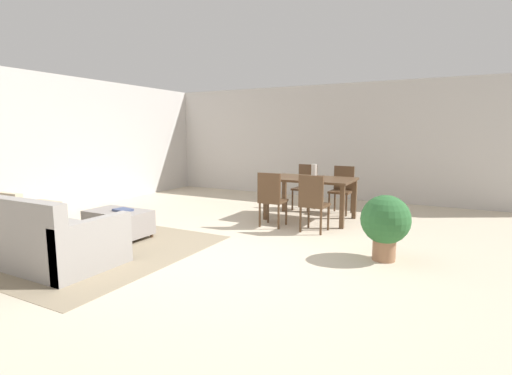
# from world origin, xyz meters

# --- Properties ---
(ground_plane) EXTENTS (10.80, 10.80, 0.00)m
(ground_plane) POSITION_xyz_m (0.00, 0.00, 0.00)
(ground_plane) COLOR beige
(wall_back) EXTENTS (9.00, 0.12, 2.70)m
(wall_back) POSITION_xyz_m (0.00, 5.00, 1.35)
(wall_back) COLOR beige
(wall_back) RESTS_ON ground_plane
(wall_left) EXTENTS (0.12, 11.00, 2.70)m
(wall_left) POSITION_xyz_m (-4.50, 0.50, 1.35)
(wall_left) COLOR beige
(wall_left) RESTS_ON ground_plane
(area_rug) EXTENTS (3.00, 2.80, 0.01)m
(area_rug) POSITION_xyz_m (-1.90, -0.58, 0.00)
(area_rug) COLOR gray
(area_rug) RESTS_ON ground_plane
(couch) EXTENTS (2.05, 1.00, 0.86)m
(couch) POSITION_xyz_m (-1.93, -1.23, 0.29)
(couch) COLOR gray
(couch) RESTS_ON ground_plane
(ottoman_table) EXTENTS (0.95, 0.56, 0.42)m
(ottoman_table) POSITION_xyz_m (-1.87, 0.00, 0.24)
(ottoman_table) COLOR gray
(ottoman_table) RESTS_ON ground_plane
(dining_table) EXTENTS (1.52, 0.96, 0.76)m
(dining_table) POSITION_xyz_m (0.25, 2.53, 0.67)
(dining_table) COLOR #513823
(dining_table) RESTS_ON ground_plane
(dining_chair_near_left) EXTENTS (0.41, 0.41, 0.92)m
(dining_chair_near_left) POSITION_xyz_m (-0.13, 1.66, 0.52)
(dining_chair_near_left) COLOR #513823
(dining_chair_near_left) RESTS_ON ground_plane
(dining_chair_near_right) EXTENTS (0.42, 0.42, 0.92)m
(dining_chair_near_right) POSITION_xyz_m (0.60, 1.65, 0.52)
(dining_chair_near_right) COLOR #513823
(dining_chair_near_right) RESTS_ON ground_plane
(dining_chair_far_left) EXTENTS (0.43, 0.43, 0.92)m
(dining_chair_far_left) POSITION_xyz_m (-0.16, 3.37, 0.52)
(dining_chair_far_left) COLOR #513823
(dining_chair_far_left) RESTS_ON ground_plane
(dining_chair_far_right) EXTENTS (0.42, 0.42, 0.92)m
(dining_chair_far_right) POSITION_xyz_m (0.61, 3.34, 0.52)
(dining_chair_far_right) COLOR #513823
(dining_chair_far_right) RESTS_ON ground_plane
(vase_centerpiece) EXTENTS (0.10, 0.10, 0.25)m
(vase_centerpiece) POSITION_xyz_m (0.30, 2.54, 0.88)
(vase_centerpiece) COLOR silver
(vase_centerpiece) RESTS_ON dining_table
(book_on_ottoman) EXTENTS (0.29, 0.23, 0.03)m
(book_on_ottoman) POSITION_xyz_m (-1.78, 0.01, 0.43)
(book_on_ottoman) COLOR #3F4C72
(book_on_ottoman) RESTS_ON ottoman_table
(potted_plant) EXTENTS (0.60, 0.60, 0.82)m
(potted_plant) POSITION_xyz_m (1.83, 0.81, 0.48)
(potted_plant) COLOR #996B4C
(potted_plant) RESTS_ON ground_plane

